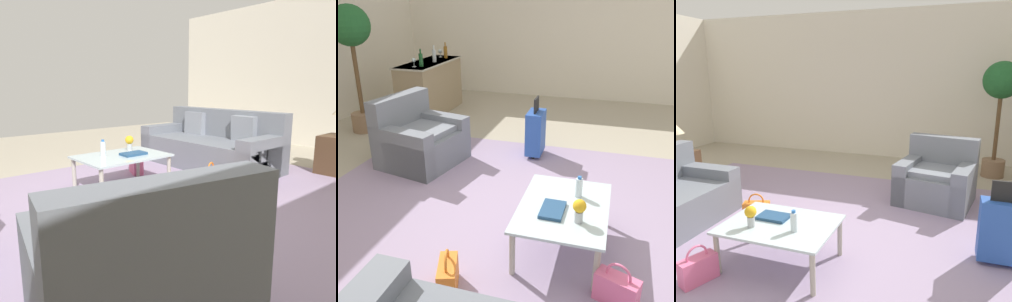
% 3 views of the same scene
% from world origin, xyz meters
% --- Properties ---
extents(ground_plane, '(12.00, 12.00, 0.00)m').
position_xyz_m(ground_plane, '(0.00, 0.00, 0.00)').
color(ground_plane, '#A89E89').
extents(wall_right, '(0.12, 8.00, 3.10)m').
position_xyz_m(wall_right, '(5.06, 0.00, 1.55)').
color(wall_right, silver).
rests_on(wall_right, ground).
extents(area_rug, '(5.20, 4.40, 0.01)m').
position_xyz_m(area_rug, '(-0.60, 0.20, 0.00)').
color(area_rug, '#9984A3').
rests_on(area_rug, ground).
extents(armchair, '(1.15, 1.07, 0.92)m').
position_xyz_m(armchair, '(0.91, 1.67, 0.31)').
color(armchair, slate).
rests_on(armchair, ground).
extents(coffee_table, '(1.07, 0.77, 0.43)m').
position_xyz_m(coffee_table, '(-0.40, -0.50, 0.38)').
color(coffee_table, silver).
rests_on(coffee_table, ground).
extents(water_bottle, '(0.06, 0.06, 0.20)m').
position_xyz_m(water_bottle, '(-0.20, -0.60, 0.53)').
color(water_bottle, silver).
rests_on(water_bottle, coffee_table).
extents(coffee_table_book, '(0.31, 0.20, 0.03)m').
position_xyz_m(coffee_table_book, '(-0.52, -0.42, 0.45)').
color(coffee_table_book, navy).
rests_on(coffee_table_book, coffee_table).
extents(flower_vase, '(0.11, 0.11, 0.21)m').
position_xyz_m(flower_vase, '(-0.62, -0.65, 0.56)').
color(flower_vase, '#B2B7BC').
rests_on(flower_vase, coffee_table).
extents(bar_console, '(1.64, 0.63, 0.98)m').
position_xyz_m(bar_console, '(3.10, 2.60, 0.51)').
color(bar_console, '#937F60').
rests_on(bar_console, ground).
extents(wine_glass_leftmost, '(0.08, 0.08, 0.15)m').
position_xyz_m(wine_glass_leftmost, '(2.54, 2.58, 1.09)').
color(wine_glass_leftmost, silver).
rests_on(wine_glass_leftmost, bar_console).
extents(wine_glass_left_of_centre, '(0.08, 0.08, 0.15)m').
position_xyz_m(wine_glass_left_of_centre, '(3.66, 2.63, 1.09)').
color(wine_glass_left_of_centre, silver).
rests_on(wine_glass_left_of_centre, bar_console).
extents(wine_bottle_green, '(0.07, 0.07, 0.30)m').
position_xyz_m(wine_bottle_green, '(2.61, 2.48, 1.10)').
color(wine_bottle_green, '#194C23').
rests_on(wine_bottle_green, bar_console).
extents(wine_bottle_clear, '(0.07, 0.07, 0.30)m').
position_xyz_m(wine_bottle_clear, '(3.11, 2.48, 1.10)').
color(wine_bottle_clear, silver).
rests_on(wine_bottle_clear, bar_console).
extents(wine_bottle_amber, '(0.07, 0.07, 0.30)m').
position_xyz_m(wine_bottle_amber, '(3.60, 2.48, 1.10)').
color(wine_bottle_amber, brown).
rests_on(wine_bottle_amber, bar_console).
extents(suitcase_blue, '(0.40, 0.23, 0.85)m').
position_xyz_m(suitcase_blue, '(1.60, 0.20, 0.36)').
color(suitcase_blue, '#2851AD').
rests_on(suitcase_blue, ground).
extents(handbag_orange, '(0.35, 0.24, 0.36)m').
position_xyz_m(handbag_orange, '(-1.19, 0.26, 0.13)').
color(handbag_orange, orange).
rests_on(handbag_orange, ground).
extents(handbag_pink, '(0.25, 0.35, 0.36)m').
position_xyz_m(handbag_pink, '(-0.96, -0.99, 0.13)').
color(handbag_pink, pink).
rests_on(handbag_pink, ground).
extents(potted_ficus, '(0.63, 0.63, 2.02)m').
position_xyz_m(potted_ficus, '(1.80, 3.20, 1.45)').
color(potted_ficus, '#84664C').
rests_on(potted_ficus, ground).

